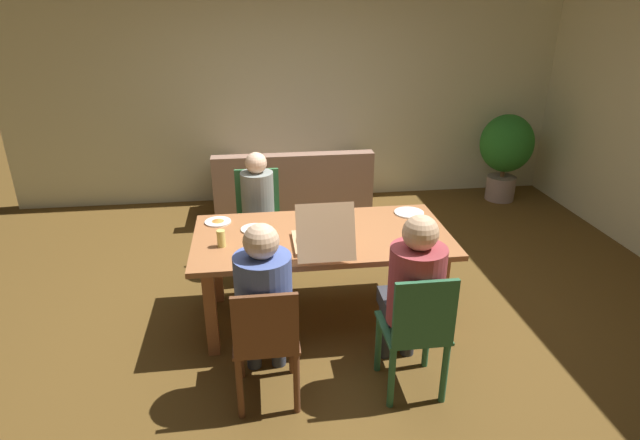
{
  "coord_description": "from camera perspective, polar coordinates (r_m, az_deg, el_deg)",
  "views": [
    {
      "loc": [
        -0.48,
        -3.53,
        2.38
      ],
      "look_at": [
        0.0,
        0.1,
        0.8
      ],
      "focal_mm": 29.32,
      "sensor_mm": 36.0,
      "label": 1
    }
  ],
  "objects": [
    {
      "name": "plate_0",
      "position": [
        4.2,
        -11.09,
        -0.15
      ],
      "size": [
        0.21,
        0.21,
        0.03
      ],
      "color": "white",
      "rests_on": "dining_table"
    },
    {
      "name": "chair_2",
      "position": [
        4.85,
        -6.71,
        0.21
      ],
      "size": [
        0.42,
        0.38,
        0.93
      ],
      "color": "#347541",
      "rests_on": "ground"
    },
    {
      "name": "drinking_glass_1",
      "position": [
        4.15,
        0.28,
        0.77
      ],
      "size": [
        0.06,
        0.06,
        0.12
      ],
      "primitive_type": "cylinder",
      "color": "#BC4C30",
      "rests_on": "dining_table"
    },
    {
      "name": "potted_plant",
      "position": [
        6.82,
        19.64,
        7.34
      ],
      "size": [
        0.64,
        0.64,
        1.07
      ],
      "color": "gray",
      "rests_on": "ground"
    },
    {
      "name": "drinking_glass_0",
      "position": [
        3.78,
        -10.74,
        -1.99
      ],
      "size": [
        0.06,
        0.06,
        0.12
      ],
      "primitive_type": "cylinder",
      "color": "#DACE68",
      "rests_on": "dining_table"
    },
    {
      "name": "person_0",
      "position": [
        3.32,
        10.11,
        -7.21
      ],
      "size": [
        0.34,
        0.55,
        1.22
      ],
      "color": "#323338",
      "rests_on": "ground"
    },
    {
      "name": "plate_1",
      "position": [
        4.36,
        9.69,
        0.8
      ],
      "size": [
        0.24,
        0.24,
        0.01
      ],
      "color": "white",
      "rests_on": "dining_table"
    },
    {
      "name": "dining_table",
      "position": [
        3.97,
        0.19,
        -2.75
      ],
      "size": [
        1.92,
        0.98,
        0.73
      ],
      "color": "#A16339",
      "rests_on": "ground"
    },
    {
      "name": "pizza_box_0",
      "position": [
        3.71,
        0.15,
        -2.2
      ],
      "size": [
        0.39,
        0.54,
        0.4
      ],
      "color": "tan",
      "rests_on": "dining_table"
    },
    {
      "name": "chair_0",
      "position": [
        3.33,
        10.51,
        -11.84
      ],
      "size": [
        0.4,
        0.41,
        0.9
      ],
      "color": "#2B623E",
      "rests_on": "ground"
    },
    {
      "name": "person_2",
      "position": [
        4.66,
        -6.77,
        1.55
      ],
      "size": [
        0.29,
        0.46,
        1.13
      ],
      "color": "#393436",
      "rests_on": "ground"
    },
    {
      "name": "back_wall",
      "position": [
        6.41,
        -3.27,
        15.17
      ],
      "size": [
        6.64,
        0.12,
        2.95
      ],
      "primitive_type": "cube",
      "color": "beige",
      "rests_on": "ground"
    },
    {
      "name": "couch",
      "position": [
        6.08,
        -3.05,
        3.26
      ],
      "size": [
        1.76,
        0.78,
        0.81
      ],
      "color": "#936E5B",
      "rests_on": "ground"
    },
    {
      "name": "person_1",
      "position": [
        3.21,
        -6.17,
        -8.2
      ],
      "size": [
        0.34,
        0.51,
        1.2
      ],
      "color": "#373D4A",
      "rests_on": "ground"
    },
    {
      "name": "ground_plane",
      "position": [
        4.28,
        0.18,
        -10.41
      ],
      "size": [
        20.0,
        20.0,
        0.0
      ],
      "primitive_type": "plane",
      "color": "brown"
    },
    {
      "name": "plate_2",
      "position": [
        4.03,
        -7.18,
        -0.94
      ],
      "size": [
        0.21,
        0.21,
        0.03
      ],
      "color": "white",
      "rests_on": "dining_table"
    },
    {
      "name": "chair_1",
      "position": [
        3.23,
        -5.91,
        -12.93
      ],
      "size": [
        0.4,
        0.43,
        0.86
      ],
      "color": "brown",
      "rests_on": "ground"
    }
  ]
}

